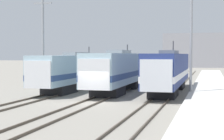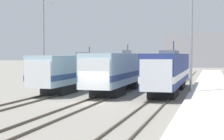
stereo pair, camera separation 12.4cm
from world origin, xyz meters
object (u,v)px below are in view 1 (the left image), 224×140
Objects in this scene: locomotive_far_left at (75,70)px; locomotive_center at (118,70)px; catenary_tower_right at (191,37)px; locomotive_far_right at (169,71)px; catenary_tower_left at (43,39)px.

locomotive_center reaches higher than locomotive_far_left.
locomotive_center is at bearing 171.64° from catenary_tower_right.
locomotive_far_right reaches higher than locomotive_far_left.
locomotive_far_left is at bearing 38.38° from catenary_tower_left.
locomotive_far_right is at bearing -3.96° from locomotive_far_left.
catenary_tower_left is at bearing 180.00° from catenary_tower_right.
catenary_tower_right is at bearing -9.99° from locomotive_far_left.
catenary_tower_left is at bearing -141.62° from locomotive_far_left.
locomotive_far_left is 1.86× the size of catenary_tower_right.
catenary_tower_left is at bearing -172.18° from locomotive_center.
catenary_tower_right is (12.64, -2.23, 3.45)m from locomotive_far_left.
catenary_tower_left is (-2.81, -2.23, 3.45)m from locomotive_far_left.
locomotive_center is 1.68× the size of catenary_tower_right.
locomotive_far_left is 4.98m from catenary_tower_left.
locomotive_far_right reaches higher than locomotive_center.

